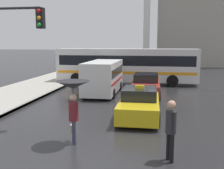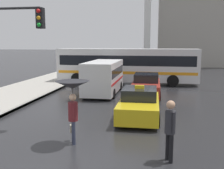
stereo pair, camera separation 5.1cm
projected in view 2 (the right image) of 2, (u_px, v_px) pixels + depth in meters
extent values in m
cube|color=gold|center=(139.00, 107.00, 12.39)|extent=(1.80, 4.19, 0.72)
cube|color=black|center=(140.00, 93.00, 12.51)|extent=(1.58, 1.89, 0.51)
cylinder|color=black|center=(158.00, 120.00, 11.03)|extent=(0.20, 0.60, 0.60)
cylinder|color=black|center=(118.00, 118.00, 11.30)|extent=(0.20, 0.60, 0.60)
cylinder|color=black|center=(157.00, 106.00, 13.56)|extent=(0.20, 0.60, 0.60)
cylinder|color=black|center=(124.00, 104.00, 13.83)|extent=(0.20, 0.60, 0.60)
cube|color=yellow|center=(140.00, 87.00, 12.25)|extent=(0.44, 0.16, 0.16)
cube|color=#A52D23|center=(146.00, 88.00, 17.64)|extent=(1.80, 4.56, 0.78)
cube|color=black|center=(146.00, 78.00, 17.77)|extent=(1.58, 2.05, 0.52)
cylinder|color=black|center=(159.00, 96.00, 16.17)|extent=(0.20, 0.60, 0.60)
cylinder|color=black|center=(132.00, 95.00, 16.44)|extent=(0.20, 0.60, 0.60)
cylinder|color=black|center=(159.00, 88.00, 18.93)|extent=(0.20, 0.60, 0.60)
cylinder|color=black|center=(135.00, 88.00, 19.20)|extent=(0.20, 0.60, 0.60)
cube|color=silver|center=(104.00, 76.00, 18.38)|extent=(2.05, 5.37, 2.10)
cube|color=black|center=(104.00, 71.00, 18.32)|extent=(2.06, 4.94, 0.54)
cube|color=red|center=(104.00, 80.00, 18.42)|extent=(2.07, 5.15, 0.14)
cylinder|color=black|center=(113.00, 94.00, 16.79)|extent=(0.21, 0.63, 0.63)
cylinder|color=black|center=(85.00, 93.00, 17.11)|extent=(0.21, 0.63, 0.63)
cylinder|color=black|center=(120.00, 86.00, 19.92)|extent=(0.21, 0.63, 0.63)
cylinder|color=black|center=(96.00, 85.00, 20.24)|extent=(0.21, 0.63, 0.63)
cube|color=silver|center=(127.00, 65.00, 23.14)|extent=(12.23, 2.78, 2.78)
cube|color=black|center=(127.00, 60.00, 23.08)|extent=(11.62, 2.79, 0.85)
cube|color=orange|center=(127.00, 71.00, 23.23)|extent=(11.87, 2.80, 0.24)
cylinder|color=black|center=(77.00, 78.00, 22.93)|extent=(0.97, 0.30, 0.96)
cylinder|color=black|center=(85.00, 75.00, 25.26)|extent=(0.97, 0.30, 0.96)
cylinder|color=black|center=(173.00, 81.00, 21.43)|extent=(0.97, 0.30, 0.96)
cylinder|color=black|center=(172.00, 77.00, 23.76)|extent=(0.97, 0.30, 0.96)
cylinder|color=#2D3347|center=(74.00, 133.00, 9.04)|extent=(0.16, 0.16, 0.83)
cylinder|color=#2D3347|center=(73.00, 131.00, 9.25)|extent=(0.16, 0.16, 0.83)
cylinder|color=maroon|center=(73.00, 111.00, 9.03)|extent=(0.43, 0.43, 0.66)
sphere|color=#DBAD89|center=(73.00, 97.00, 8.96)|extent=(0.24, 0.24, 0.24)
cylinder|color=maroon|center=(73.00, 112.00, 8.82)|extent=(0.09, 0.09, 0.56)
cylinder|color=maroon|center=(73.00, 109.00, 9.22)|extent=(0.09, 0.09, 0.56)
cone|color=#232328|center=(72.00, 85.00, 8.89)|extent=(1.16, 1.16, 0.26)
cylinder|color=black|center=(73.00, 95.00, 8.94)|extent=(0.02, 0.02, 0.70)
cube|color=#BFB28C|center=(72.00, 129.00, 9.41)|extent=(0.16, 0.20, 0.28)
cylinder|color=black|center=(167.00, 146.00, 7.85)|extent=(0.16, 0.16, 0.87)
cylinder|color=black|center=(171.00, 149.00, 7.65)|extent=(0.16, 0.16, 0.87)
cylinder|color=#28282D|center=(170.00, 122.00, 7.63)|extent=(0.42, 0.42, 0.69)
sphere|color=tan|center=(171.00, 105.00, 7.55)|extent=(0.25, 0.25, 0.25)
cylinder|color=#28282D|center=(167.00, 119.00, 7.81)|extent=(0.09, 0.09, 0.58)
cylinder|color=#28282D|center=(174.00, 122.00, 7.44)|extent=(0.09, 0.09, 0.58)
cylinder|color=black|center=(1.00, 9.00, 10.48)|extent=(3.33, 0.10, 0.10)
cube|color=black|center=(40.00, 18.00, 10.28)|extent=(0.28, 0.28, 0.80)
sphere|color=red|center=(38.00, 11.00, 10.08)|extent=(0.16, 0.16, 0.16)
sphere|color=orange|center=(39.00, 18.00, 10.12)|extent=(0.16, 0.16, 0.16)
sphere|color=green|center=(39.00, 25.00, 10.16)|extent=(0.16, 0.16, 0.16)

